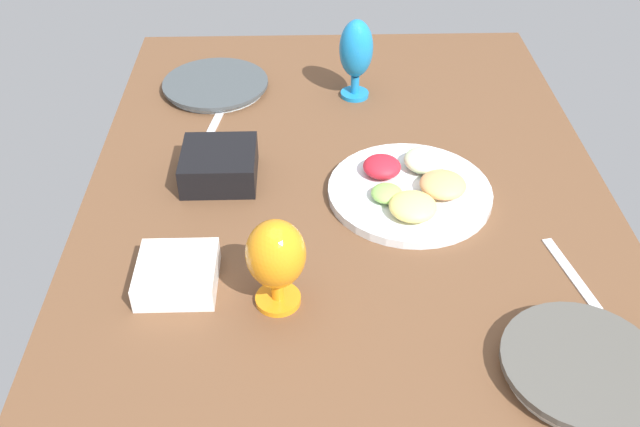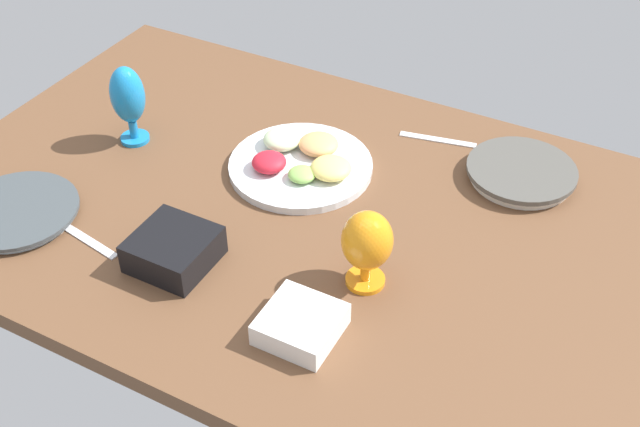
{
  "view_description": "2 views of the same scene",
  "coord_description": "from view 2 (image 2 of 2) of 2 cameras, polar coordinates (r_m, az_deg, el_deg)",
  "views": [
    {
      "loc": [
        104.11,
        -8.65,
        84.46
      ],
      "look_at": [
        4.86,
        -5.89,
        4.55
      ],
      "focal_mm": 39.72,
      "sensor_mm": 36.0,
      "label": 1
    },
    {
      "loc": [
        65.24,
        -112.45,
        107.29
      ],
      "look_at": [
        7.65,
        -4.31,
        4.55
      ],
      "focal_mm": 45.01,
      "sensor_mm": 36.0,
      "label": 2
    }
  ],
  "objects": [
    {
      "name": "fork_by_left_plate",
      "position": [
        1.67,
        -16.36,
        -1.69
      ],
      "size": [
        18.04,
        4.83,
        0.6
      ],
      "primitive_type": "cube",
      "rotation": [
        0.0,
        0.0,
        -0.17
      ],
      "color": "silver",
      "rests_on": "ground_plane"
    },
    {
      "name": "square_bowl_black",
      "position": [
        1.56,
        -10.38,
        -2.43
      ],
      "size": [
        14.79,
        14.79,
        6.41
      ],
      "color": "black",
      "rests_on": "ground_plane"
    },
    {
      "name": "ground_plane",
      "position": [
        1.7,
        -1.59,
        -0.09
      ],
      "size": [
        160.0,
        104.0,
        4.0
      ],
      "primitive_type": "cube",
      "color": "brown"
    },
    {
      "name": "dinner_plate_right",
      "position": [
        1.81,
        14.11,
        2.82
      ],
      "size": [
        24.02,
        24.02,
        3.0
      ],
      "color": "silver",
      "rests_on": "ground_plane"
    },
    {
      "name": "fork_by_right_plate",
      "position": [
        1.9,
        8.38,
        5.25
      ],
      "size": [
        18.0,
        5.32,
        0.6
      ],
      "primitive_type": "cube",
      "rotation": [
        0.0,
        0.0,
        0.2
      ],
      "color": "silver",
      "rests_on": "ground_plane"
    },
    {
      "name": "hurricane_glass_blue",
      "position": [
        1.87,
        -13.5,
        8.01
      ],
      "size": [
        7.85,
        7.85,
        19.24
      ],
      "color": "#197DC1",
      "rests_on": "ground_plane"
    },
    {
      "name": "square_bowl_white",
      "position": [
        1.41,
        -1.39,
        -7.81
      ],
      "size": [
        13.19,
        13.19,
        4.57
      ],
      "color": "white",
      "rests_on": "ground_plane"
    },
    {
      "name": "hurricane_glass_orange",
      "position": [
        1.46,
        3.37,
        -2.1
      ],
      "size": [
        9.59,
        9.59,
        16.4
      ],
      "color": "orange",
      "rests_on": "ground_plane"
    },
    {
      "name": "dinner_plate_left",
      "position": [
        1.77,
        -20.74,
        0.1
      ],
      "size": [
        25.53,
        25.53,
        2.13
      ],
      "color": "silver",
      "rests_on": "ground_plane"
    },
    {
      "name": "fruit_platter",
      "position": [
        1.78,
        -1.34,
        3.7
      ],
      "size": [
        32.07,
        32.07,
        5.49
      ],
      "color": "silver",
      "rests_on": "ground_plane"
    }
  ]
}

